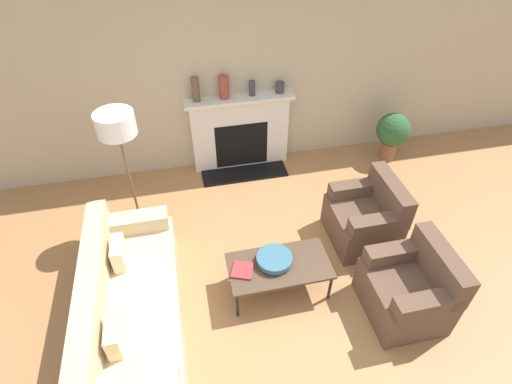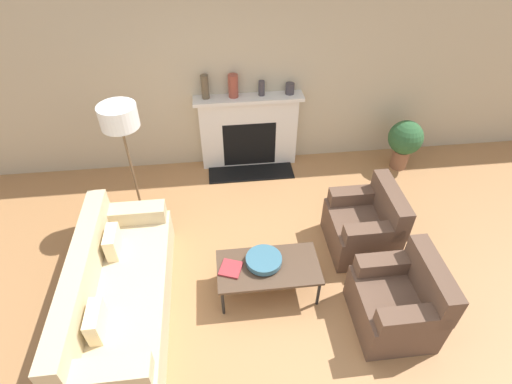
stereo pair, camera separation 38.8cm
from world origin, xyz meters
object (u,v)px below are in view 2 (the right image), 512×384
Objects in this scene: couch at (118,293)px; armchair_far at (365,226)px; book at (231,269)px; floor_lamp at (120,125)px; mantel_vase_left at (205,87)px; mantel_vase_right at (290,89)px; armchair_near at (399,302)px; bowl at (264,260)px; mantel_vase_center_left at (233,86)px; fireplace at (249,132)px; coffee_table at (268,268)px; potted_plant at (405,140)px; mantel_vase_center_right at (262,88)px.

armchair_far reaches higher than couch.
book is 1.98m from floor_lamp.
mantel_vase_left is 2.20× the size of mantel_vase_right.
armchair_near is 2.23× the size of bowl.
mantel_vase_right is (0.78, 0.00, -0.08)m from mantel_vase_center_left.
book is (1.16, 0.09, 0.11)m from couch.
bowl is at bearing -41.35° from floor_lamp.
armchair_near is at bearing -24.42° from bowl.
floor_lamp is (-1.08, 1.30, 1.02)m from book.
couch is (-1.59, -2.45, -0.25)m from fireplace.
floor_lamp is 11.05× the size of mantel_vase_right.
book is at bearing -108.28° from armchair_near.
bowl is (-1.27, -0.48, 0.12)m from armchair_far.
mantel_vase_center_left is at bearing 175.91° from fireplace.
coffee_table is 3.07m from potted_plant.
mantel_vase_left is at bearing -148.67° from armchair_near.
mantel_vase_center_left is at bearing 94.03° from coffee_table.
bowl is 0.49× the size of potted_plant.
book is 2.70m from mantel_vase_right.
potted_plant is (2.47, -0.36, -0.82)m from mantel_vase_center_left.
fireplace reaches higher than book.
mantel_vase_left reaches higher than mantel_vase_center_left.
mantel_vase_left is at bearing 180.00° from mantel_vase_center_left.
mantel_vase_center_right is 2.25m from potted_plant.
floor_lamp reaches higher than mantel_vase_center_left.
potted_plant reaches higher than book.
fireplace is at bearing -157.64° from armchair_near.
armchair_far reaches higher than bowl.
mantel_vase_center_left is at bearing -143.14° from armchair_far.
mantel_vase_center_left reaches higher than armchair_far.
couch is 3.41m from mantel_vase_right.
couch is at bearing -125.66° from mantel_vase_center_right.
mantel_vase_center_right reaches higher than mantel_vase_right.
armchair_far is 2.15m from mantel_vase_right.
mantel_vase_right reaches higher than bowl.
armchair_near is 3.45m from floor_lamp.
couch reaches higher than book.
mantel_vase_center_left is (1.31, 1.08, -0.14)m from floor_lamp.
fireplace is 4.02× the size of bowl.
mantel_vase_left is at bearing 180.00° from mantel_vase_center_right.
mantel_vase_left is (-0.55, 2.39, 0.93)m from coffee_table.
floor_lamp is 2.15× the size of potted_plant.
mantel_vase_center_left is at bearing 105.19° from book.
armchair_far is 2.23× the size of bowl.
mantel_vase_center_right is at bearing 83.65° from bowl.
fireplace is 2.21m from armchair_far.
floor_lamp reaches higher than mantel_vase_center_right.
couch is at bearing -99.16° from armchair_near.
floor_lamp is 3.96m from potted_plant.
armchair_near is 0.51× the size of floor_lamp.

